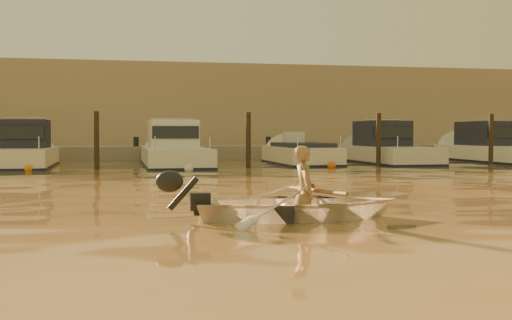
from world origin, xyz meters
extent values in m
plane|color=brown|center=(0.00, 0.00, 0.00)|extent=(160.00, 160.00, 0.00)
imported|color=white|center=(-2.14, 0.50, 0.20)|extent=(3.24, 2.42, 0.64)
imported|color=olive|center=(-2.04, 0.49, 0.40)|extent=(0.37, 0.53, 1.39)
cylinder|color=brown|center=(-1.89, 0.48, 0.42)|extent=(0.35, 2.09, 0.13)
cylinder|color=brown|center=(-2.09, 0.50, 0.42)|extent=(0.56, 2.05, 0.13)
cylinder|color=#2D2319|center=(-5.50, 13.80, 0.90)|extent=(0.18, 0.18, 2.20)
cylinder|color=#2D2319|center=(-0.20, 13.80, 0.90)|extent=(0.18, 0.18, 2.20)
cylinder|color=#2D2319|center=(4.80, 13.80, 0.90)|extent=(0.18, 0.18, 2.20)
cylinder|color=#2D2319|center=(9.50, 13.80, 0.90)|extent=(0.18, 0.18, 2.20)
sphere|color=orange|center=(-7.68, 13.47, 0.10)|extent=(0.30, 0.30, 0.30)
sphere|color=silver|center=(-2.53, 12.12, 0.10)|extent=(0.30, 0.30, 0.30)
sphere|color=#CA5C17|center=(2.68, 13.02, 0.10)|extent=(0.30, 0.30, 0.30)
sphere|color=silver|center=(6.83, 13.65, 0.10)|extent=(0.30, 0.30, 0.30)
cube|color=gray|center=(0.00, 21.50, 0.15)|extent=(52.00, 4.00, 1.00)
cube|color=#9E8466|center=(0.00, 27.00, 2.40)|extent=(46.00, 7.00, 4.80)
camera|label=1|loc=(-4.79, -8.77, 1.31)|focal=45.00mm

